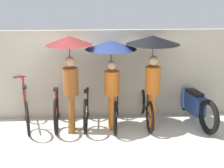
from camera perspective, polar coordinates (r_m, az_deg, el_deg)
The scene contains 11 objects.
ground_plane at distance 6.12m, azimuth -4.62°, elevation -12.05°, with size 30.00×30.00×0.00m, color beige.
back_wall at distance 7.37m, azimuth -4.70°, elevation 1.73°, with size 11.81×0.12×2.09m.
parked_bicycle_0 at distance 7.21m, azimuth -15.44°, elevation -4.61°, with size 0.57×1.68×1.05m.
parked_bicycle_1 at distance 7.16m, azimuth -10.04°, elevation -4.34°, with size 0.44×1.78×1.03m.
parked_bicycle_2 at distance 7.12m, azimuth -4.61°, elevation -4.30°, with size 0.44×1.74×1.06m.
parked_bicycle_3 at distance 7.11m, azimuth 0.85°, elevation -4.40°, with size 0.44×1.81×1.05m.
parked_bicycle_4 at distance 7.25m, azimuth 6.16°, elevation -4.22°, with size 0.44×1.79×1.07m.
pedestrian_leading at distance 6.50m, azimuth -7.73°, elevation 4.65°, with size 0.97×0.97×2.05m.
pedestrian_center at distance 6.62m, azimuth -0.15°, elevation 4.75°, with size 1.11×1.11×1.93m.
pedestrian_trailing at distance 6.63m, azimuth 7.46°, elevation 5.48°, with size 1.14×1.14×2.05m.
motorcycle at distance 7.48m, azimuth 14.67°, elevation -3.59°, with size 0.63×2.10×0.94m.
Camera 1 is at (0.11, -5.37, 2.93)m, focal length 50.00 mm.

